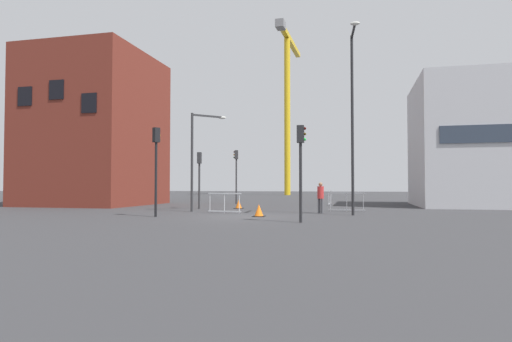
{
  "coord_description": "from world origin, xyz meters",
  "views": [
    {
      "loc": [
        5.39,
        -19.73,
        1.5
      ],
      "look_at": [
        0.0,
        3.3,
        2.28
      ],
      "focal_mm": 30.01,
      "sensor_mm": 36.0,
      "label": 1
    }
  ],
  "objects_px": {
    "traffic_light_near": "(199,170)",
    "traffic_cone_on_verge": "(259,211)",
    "pedestrian_walking": "(321,195)",
    "traffic_cone_striped": "(239,204)",
    "streetlamp_tall": "(353,109)",
    "traffic_light_island": "(301,157)",
    "streetlamp_short": "(198,151)",
    "traffic_light_crosswalk": "(236,168)",
    "construction_crane": "(288,90)",
    "traffic_light_median": "(156,157)"
  },
  "relations": [
    {
      "from": "traffic_light_island",
      "to": "pedestrian_walking",
      "type": "distance_m",
      "value": 6.1
    },
    {
      "from": "traffic_light_median",
      "to": "traffic_light_crosswalk",
      "type": "bearing_deg",
      "value": 89.84
    },
    {
      "from": "construction_crane",
      "to": "streetlamp_short",
      "type": "distance_m",
      "value": 42.33
    },
    {
      "from": "traffic_cone_on_verge",
      "to": "traffic_light_median",
      "type": "bearing_deg",
      "value": -165.26
    },
    {
      "from": "streetlamp_tall",
      "to": "pedestrian_walking",
      "type": "relative_size",
      "value": 5.49
    },
    {
      "from": "traffic_cone_striped",
      "to": "traffic_cone_on_verge",
      "type": "xyz_separation_m",
      "value": [
        2.79,
        -6.46,
        0.01
      ]
    },
    {
      "from": "streetlamp_tall",
      "to": "traffic_cone_on_verge",
      "type": "xyz_separation_m",
      "value": [
        -4.38,
        -1.68,
        -4.99
      ]
    },
    {
      "from": "traffic_light_island",
      "to": "traffic_light_median",
      "type": "bearing_deg",
      "value": 167.68
    },
    {
      "from": "streetlamp_tall",
      "to": "traffic_light_island",
      "type": "relative_size",
      "value": 2.31
    },
    {
      "from": "traffic_light_near",
      "to": "streetlamp_short",
      "type": "bearing_deg",
      "value": -71.6
    },
    {
      "from": "streetlamp_short",
      "to": "traffic_light_island",
      "type": "height_order",
      "value": "streetlamp_short"
    },
    {
      "from": "traffic_light_near",
      "to": "traffic_light_median",
      "type": "xyz_separation_m",
      "value": [
        0.35,
        -6.67,
        0.41
      ]
    },
    {
      "from": "construction_crane",
      "to": "pedestrian_walking",
      "type": "bearing_deg",
      "value": -78.66
    },
    {
      "from": "traffic_light_near",
      "to": "pedestrian_walking",
      "type": "xyz_separation_m",
      "value": [
        7.74,
        -2.36,
        -1.46
      ]
    },
    {
      "from": "traffic_light_island",
      "to": "streetlamp_tall",
      "type": "bearing_deg",
      "value": 65.64
    },
    {
      "from": "traffic_light_median",
      "to": "traffic_cone_on_verge",
      "type": "relative_size",
      "value": 7.25
    },
    {
      "from": "traffic_light_island",
      "to": "traffic_cone_striped",
      "type": "distance_m",
      "value": 10.84
    },
    {
      "from": "traffic_light_crosswalk",
      "to": "construction_crane",
      "type": "bearing_deg",
      "value": 91.41
    },
    {
      "from": "streetlamp_tall",
      "to": "traffic_light_crosswalk",
      "type": "height_order",
      "value": "streetlamp_tall"
    },
    {
      "from": "traffic_cone_on_verge",
      "to": "streetlamp_tall",
      "type": "bearing_deg",
      "value": 20.97
    },
    {
      "from": "streetlamp_tall",
      "to": "traffic_light_median",
      "type": "bearing_deg",
      "value": -162.21
    },
    {
      "from": "traffic_light_median",
      "to": "traffic_light_island",
      "type": "bearing_deg",
      "value": -12.32
    },
    {
      "from": "traffic_cone_striped",
      "to": "streetlamp_tall",
      "type": "bearing_deg",
      "value": -33.69
    },
    {
      "from": "traffic_light_crosswalk",
      "to": "traffic_cone_on_verge",
      "type": "relative_size",
      "value": 7.27
    },
    {
      "from": "construction_crane",
      "to": "pedestrian_walking",
      "type": "relative_size",
      "value": 14.94
    },
    {
      "from": "traffic_light_island",
      "to": "traffic_cone_striped",
      "type": "height_order",
      "value": "traffic_light_island"
    },
    {
      "from": "streetlamp_tall",
      "to": "traffic_light_near",
      "type": "distance_m",
      "value": 10.56
    },
    {
      "from": "traffic_light_near",
      "to": "traffic_cone_on_verge",
      "type": "distance_m",
      "value": 7.73
    },
    {
      "from": "construction_crane",
      "to": "traffic_cone_striped",
      "type": "xyz_separation_m",
      "value": [
        2.65,
        -37.08,
        -15.63
      ]
    },
    {
      "from": "traffic_light_near",
      "to": "construction_crane",
      "type": "bearing_deg",
      "value": 90.57
    },
    {
      "from": "streetlamp_short",
      "to": "traffic_cone_on_verge",
      "type": "bearing_deg",
      "value": -35.77
    },
    {
      "from": "construction_crane",
      "to": "traffic_cone_on_verge",
      "type": "height_order",
      "value": "construction_crane"
    },
    {
      "from": "streetlamp_tall",
      "to": "traffic_cone_striped",
      "type": "relative_size",
      "value": 16.05
    },
    {
      "from": "streetlamp_tall",
      "to": "traffic_cone_striped",
      "type": "height_order",
      "value": "streetlamp_tall"
    },
    {
      "from": "traffic_light_island",
      "to": "traffic_light_near",
      "type": "height_order",
      "value": "traffic_light_island"
    },
    {
      "from": "traffic_light_island",
      "to": "traffic_cone_striped",
      "type": "relative_size",
      "value": 6.95
    },
    {
      "from": "streetlamp_short",
      "to": "traffic_light_crosswalk",
      "type": "relative_size",
      "value": 1.32
    },
    {
      "from": "traffic_light_crosswalk",
      "to": "pedestrian_walking",
      "type": "height_order",
      "value": "traffic_light_crosswalk"
    },
    {
      "from": "traffic_light_near",
      "to": "traffic_cone_on_verge",
      "type": "xyz_separation_m",
      "value": [
        5.07,
        -5.43,
        -2.14
      ]
    },
    {
      "from": "pedestrian_walking",
      "to": "traffic_light_crosswalk",
      "type": "bearing_deg",
      "value": 127.8
    },
    {
      "from": "traffic_light_island",
      "to": "traffic_light_crosswalk",
      "type": "relative_size",
      "value": 0.92
    },
    {
      "from": "traffic_light_island",
      "to": "traffic_light_near",
      "type": "bearing_deg",
      "value": 132.12
    },
    {
      "from": "traffic_light_near",
      "to": "traffic_cone_striped",
      "type": "height_order",
      "value": "traffic_light_near"
    },
    {
      "from": "traffic_light_median",
      "to": "pedestrian_walking",
      "type": "relative_size",
      "value": 2.58
    },
    {
      "from": "construction_crane",
      "to": "traffic_light_median",
      "type": "bearing_deg",
      "value": -89.07
    },
    {
      "from": "traffic_cone_on_verge",
      "to": "traffic_light_near",
      "type": "bearing_deg",
      "value": 133.06
    },
    {
      "from": "traffic_light_island",
      "to": "traffic_cone_on_verge",
      "type": "distance_m",
      "value": 4.35
    },
    {
      "from": "traffic_light_near",
      "to": "pedestrian_walking",
      "type": "distance_m",
      "value": 8.22
    },
    {
      "from": "streetlamp_tall",
      "to": "traffic_light_island",
      "type": "bearing_deg",
      "value": -114.36
    },
    {
      "from": "construction_crane",
      "to": "streetlamp_tall",
      "type": "relative_size",
      "value": 2.72
    }
  ]
}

